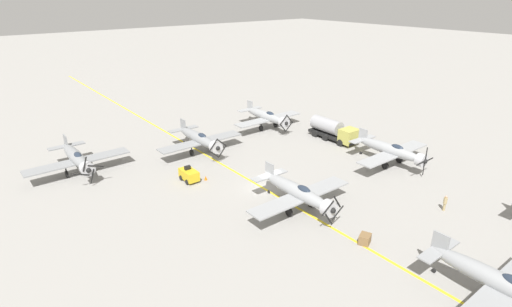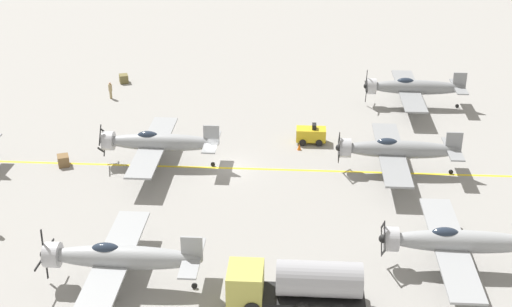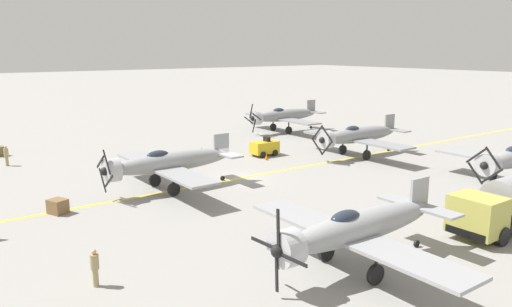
{
  "view_description": "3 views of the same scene",
  "coord_description": "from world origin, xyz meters",
  "px_view_note": "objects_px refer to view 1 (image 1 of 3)",
  "views": [
    {
      "loc": [
        25.28,
        30.54,
        20.69
      ],
      "look_at": [
        -1.64,
        -3.82,
        2.69
      ],
      "focal_mm": 28.0,
      "sensor_mm": 36.0,
      "label": 1
    },
    {
      "loc": [
        -52.28,
        -6.13,
        25.87
      ],
      "look_at": [
        -3.34,
        -2.9,
        2.97
      ],
      "focal_mm": 50.0,
      "sensor_mm": 36.0,
      "label": 2
    },
    {
      "loc": [
        -31.13,
        20.73,
        9.91
      ],
      "look_at": [
        -0.73,
        -1.55,
        1.98
      ],
      "focal_mm": 35.0,
      "sensor_mm": 36.0,
      "label": 3
    }
  ],
  "objects_px": {
    "airplane_mid_left": "(391,150)",
    "supply_crate_by_tanker": "(365,239)",
    "airplane_mid_center": "(298,192)",
    "airplane_far_center": "(501,283)",
    "airplane_near_left": "(267,117)",
    "airplane_near_right": "(77,158)",
    "ground_crew_walking": "(445,202)",
    "fuel_tanker": "(333,130)",
    "airplane_near_center": "(200,139)",
    "traffic_cone": "(206,178)",
    "tow_tractor": "(189,175)"
  },
  "relations": [
    {
      "from": "airplane_near_center",
      "to": "tow_tractor",
      "type": "relative_size",
      "value": 4.62
    },
    {
      "from": "airplane_mid_left",
      "to": "traffic_cone",
      "type": "height_order",
      "value": "airplane_mid_left"
    },
    {
      "from": "airplane_near_center",
      "to": "airplane_near_left",
      "type": "bearing_deg",
      "value": -179.27
    },
    {
      "from": "airplane_far_center",
      "to": "airplane_near_left",
      "type": "height_order",
      "value": "airplane_far_center"
    },
    {
      "from": "airplane_mid_center",
      "to": "tow_tractor",
      "type": "distance_m",
      "value": 13.79
    },
    {
      "from": "airplane_mid_left",
      "to": "airplane_far_center",
      "type": "bearing_deg",
      "value": 59.07
    },
    {
      "from": "airplane_mid_center",
      "to": "tow_tractor",
      "type": "relative_size",
      "value": 4.62
    },
    {
      "from": "fuel_tanker",
      "to": "supply_crate_by_tanker",
      "type": "xyz_separation_m",
      "value": [
        17.59,
        19.44,
        -1.06
      ]
    },
    {
      "from": "ground_crew_walking",
      "to": "airplane_far_center",
      "type": "bearing_deg",
      "value": 42.66
    },
    {
      "from": "ground_crew_walking",
      "to": "traffic_cone",
      "type": "distance_m",
      "value": 25.82
    },
    {
      "from": "airplane_near_right",
      "to": "airplane_mid_left",
      "type": "bearing_deg",
      "value": 141.38
    },
    {
      "from": "airplane_mid_center",
      "to": "tow_tractor",
      "type": "bearing_deg",
      "value": -60.65
    },
    {
      "from": "airplane_far_center",
      "to": "airplane_near_left",
      "type": "relative_size",
      "value": 1.0
    },
    {
      "from": "fuel_tanker",
      "to": "airplane_near_right",
      "type": "bearing_deg",
      "value": -18.45
    },
    {
      "from": "tow_tractor",
      "to": "supply_crate_by_tanker",
      "type": "height_order",
      "value": "tow_tractor"
    },
    {
      "from": "traffic_cone",
      "to": "airplane_mid_left",
      "type": "bearing_deg",
      "value": 152.58
    },
    {
      "from": "airplane_near_right",
      "to": "tow_tractor",
      "type": "xyz_separation_m",
      "value": [
        -9.5,
        10.01,
        -1.22
      ]
    },
    {
      "from": "fuel_tanker",
      "to": "tow_tractor",
      "type": "distance_m",
      "value": 23.6
    },
    {
      "from": "airplane_near_left",
      "to": "traffic_cone",
      "type": "bearing_deg",
      "value": 24.7
    },
    {
      "from": "airplane_far_center",
      "to": "fuel_tanker",
      "type": "bearing_deg",
      "value": -103.43
    },
    {
      "from": "tow_tractor",
      "to": "airplane_near_left",
      "type": "bearing_deg",
      "value": -154.95
    },
    {
      "from": "airplane_far_center",
      "to": "tow_tractor",
      "type": "relative_size",
      "value": 4.62
    },
    {
      "from": "airplane_mid_center",
      "to": "ground_crew_walking",
      "type": "xyz_separation_m",
      "value": [
        -11.57,
        9.16,
        -1.1
      ]
    },
    {
      "from": "airplane_mid_left",
      "to": "fuel_tanker",
      "type": "bearing_deg",
      "value": -89.3
    },
    {
      "from": "airplane_mid_center",
      "to": "ground_crew_walking",
      "type": "distance_m",
      "value": 14.8
    },
    {
      "from": "airplane_far_center",
      "to": "airplane_near_center",
      "type": "distance_m",
      "value": 37.61
    },
    {
      "from": "airplane_near_right",
      "to": "tow_tractor",
      "type": "bearing_deg",
      "value": 129.28
    },
    {
      "from": "fuel_tanker",
      "to": "ground_crew_walking",
      "type": "relative_size",
      "value": 4.79
    },
    {
      "from": "airplane_near_right",
      "to": "ground_crew_walking",
      "type": "relative_size",
      "value": 7.19
    },
    {
      "from": "airplane_mid_center",
      "to": "fuel_tanker",
      "type": "xyz_separation_m",
      "value": [
        -18.25,
        -11.64,
        -0.5
      ]
    },
    {
      "from": "airplane_far_center",
      "to": "airplane_mid_left",
      "type": "height_order",
      "value": "airplane_mid_left"
    },
    {
      "from": "airplane_near_center",
      "to": "ground_crew_walking",
      "type": "bearing_deg",
      "value": 103.31
    },
    {
      "from": "fuel_tanker",
      "to": "tow_tractor",
      "type": "height_order",
      "value": "fuel_tanker"
    },
    {
      "from": "ground_crew_walking",
      "to": "fuel_tanker",
      "type": "bearing_deg",
      "value": -107.8
    },
    {
      "from": "airplane_far_center",
      "to": "ground_crew_walking",
      "type": "bearing_deg",
      "value": -121.86
    },
    {
      "from": "airplane_far_center",
      "to": "ground_crew_walking",
      "type": "xyz_separation_m",
      "value": [
        -9.8,
        -9.03,
        -1.1
      ]
    },
    {
      "from": "airplane_far_center",
      "to": "supply_crate_by_tanker",
      "type": "relative_size",
      "value": 11.21
    },
    {
      "from": "airplane_mid_center",
      "to": "airplane_far_center",
      "type": "bearing_deg",
      "value": 102.08
    },
    {
      "from": "traffic_cone",
      "to": "airplane_near_right",
      "type": "bearing_deg",
      "value": -44.76
    },
    {
      "from": "airplane_mid_center",
      "to": "supply_crate_by_tanker",
      "type": "bearing_deg",
      "value": 101.33
    },
    {
      "from": "airplane_mid_left",
      "to": "ground_crew_walking",
      "type": "bearing_deg",
      "value": 69.41
    },
    {
      "from": "airplane_mid_center",
      "to": "airplane_near_right",
      "type": "bearing_deg",
      "value": -50.27
    },
    {
      "from": "airplane_near_left",
      "to": "traffic_cone",
      "type": "height_order",
      "value": "airplane_near_left"
    },
    {
      "from": "airplane_mid_left",
      "to": "supply_crate_by_tanker",
      "type": "height_order",
      "value": "airplane_mid_left"
    },
    {
      "from": "airplane_near_right",
      "to": "fuel_tanker",
      "type": "distance_m",
      "value": 34.87
    },
    {
      "from": "airplane_near_left",
      "to": "supply_crate_by_tanker",
      "type": "bearing_deg",
      "value": 60.99
    },
    {
      "from": "airplane_mid_left",
      "to": "traffic_cone",
      "type": "xyz_separation_m",
      "value": [
        20.67,
        -10.72,
        -1.74
      ]
    },
    {
      "from": "tow_tractor",
      "to": "airplane_near_center",
      "type": "bearing_deg",
      "value": -129.12
    },
    {
      "from": "tow_tractor",
      "to": "airplane_mid_center",
      "type": "bearing_deg",
      "value": 112.81
    },
    {
      "from": "airplane_near_center",
      "to": "airplane_near_right",
      "type": "distance_m",
      "value": 15.33
    }
  ]
}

